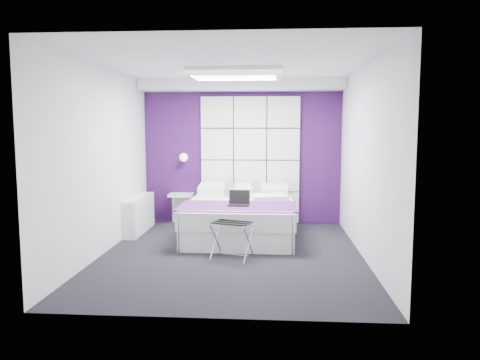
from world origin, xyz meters
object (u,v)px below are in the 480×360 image
object	(u,v)px
nightstand	(181,195)
laptop	(239,202)
radiator	(139,214)
bed	(240,217)
luggage_rack	(232,240)
wall_lamp	(184,157)

from	to	relation	value
nightstand	laptop	xyz separation A→B (m)	(1.17, -1.44, 0.12)
radiator	bed	bearing A→B (deg)	-7.09
radiator	bed	world-z (taller)	bed
bed	nightstand	world-z (taller)	bed
nightstand	radiator	bearing A→B (deg)	-128.95
luggage_rack	wall_lamp	bearing A→B (deg)	134.07
bed	laptop	bearing A→B (deg)	-88.44
laptop	luggage_rack	bearing A→B (deg)	-89.77
nightstand	luggage_rack	size ratio (longest dim) A/B	0.86
radiator	laptop	bearing A→B (deg)	-22.36
wall_lamp	luggage_rack	world-z (taller)	wall_lamp
wall_lamp	laptop	world-z (taller)	wall_lamp
bed	luggage_rack	size ratio (longest dim) A/B	4.19
wall_lamp	laptop	size ratio (longest dim) A/B	0.48
radiator	bed	size ratio (longest dim) A/B	0.57
luggage_rack	radiator	bearing A→B (deg)	157.56
radiator	laptop	world-z (taller)	laptop
luggage_rack	laptop	size ratio (longest dim) A/B	1.61
bed	wall_lamp	bearing A→B (deg)	138.32
radiator	nightstand	bearing A→B (deg)	51.05
wall_lamp	nightstand	bearing A→B (deg)	-145.44
nightstand	luggage_rack	bearing A→B (deg)	-62.90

